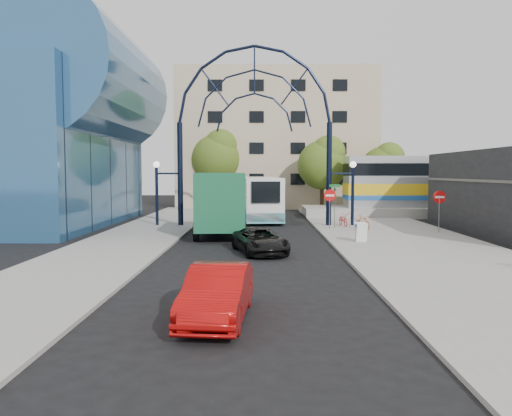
{
  "coord_description": "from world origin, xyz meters",
  "views": [
    {
      "loc": [
        0.46,
        -19.53,
        3.71
      ],
      "look_at": [
        0.19,
        6.0,
        1.85
      ],
      "focal_mm": 35.0,
      "sensor_mm": 36.0,
      "label": 1
    }
  ],
  "objects_px": {
    "stop_sign": "(330,199)",
    "tree_north_a": "(324,162)",
    "tree_north_b": "(218,156)",
    "city_bus": "(260,197)",
    "green_truck": "(221,204)",
    "street_name_sign": "(335,196)",
    "bike_near_b": "(363,222)",
    "bike_near_a": "(343,219)",
    "sandwich_board": "(361,230)",
    "black_suv": "(260,241)",
    "gateway_arch": "(254,99)",
    "tree_north_c": "(384,166)",
    "red_sedan": "(218,293)",
    "do_not_enter_sign": "(439,201)",
    "train_car": "(497,182)"
  },
  "relations": [
    {
      "from": "city_bus",
      "to": "tree_north_c",
      "type": "bearing_deg",
      "value": 30.25
    },
    {
      "from": "train_car",
      "to": "city_bus",
      "type": "bearing_deg",
      "value": -173.96
    },
    {
      "from": "stop_sign",
      "to": "sandwich_board",
      "type": "xyz_separation_m",
      "value": [
        0.8,
        -6.02,
        -1.25
      ]
    },
    {
      "from": "bike_near_a",
      "to": "red_sedan",
      "type": "bearing_deg",
      "value": -115.41
    },
    {
      "from": "gateway_arch",
      "to": "tree_north_a",
      "type": "bearing_deg",
      "value": 62.83
    },
    {
      "from": "stop_sign",
      "to": "bike_near_a",
      "type": "bearing_deg",
      "value": 53.66
    },
    {
      "from": "bike_near_a",
      "to": "bike_near_b",
      "type": "relative_size",
      "value": 1.14
    },
    {
      "from": "sandwich_board",
      "to": "bike_near_a",
      "type": "height_order",
      "value": "sandwich_board"
    },
    {
      "from": "sandwich_board",
      "to": "city_bus",
      "type": "relative_size",
      "value": 0.08
    },
    {
      "from": "train_car",
      "to": "green_truck",
      "type": "distance_m",
      "value": 25.37
    },
    {
      "from": "train_car",
      "to": "tree_north_a",
      "type": "bearing_deg",
      "value": 164.2
    },
    {
      "from": "stop_sign",
      "to": "tree_north_a",
      "type": "relative_size",
      "value": 0.36
    },
    {
      "from": "sandwich_board",
      "to": "do_not_enter_sign",
      "type": "bearing_deg",
      "value": 36.68
    },
    {
      "from": "stop_sign",
      "to": "tree_north_b",
      "type": "relative_size",
      "value": 0.31
    },
    {
      "from": "bike_near_a",
      "to": "black_suv",
      "type": "bearing_deg",
      "value": -125.56
    },
    {
      "from": "gateway_arch",
      "to": "tree_north_c",
      "type": "distance_m",
      "value": 18.95
    },
    {
      "from": "train_car",
      "to": "bike_near_a",
      "type": "distance_m",
      "value": 16.59
    },
    {
      "from": "do_not_enter_sign",
      "to": "tree_north_c",
      "type": "relative_size",
      "value": 0.38
    },
    {
      "from": "gateway_arch",
      "to": "city_bus",
      "type": "height_order",
      "value": "gateway_arch"
    },
    {
      "from": "tree_north_c",
      "to": "bike_near_b",
      "type": "xyz_separation_m",
      "value": [
        -5.35,
        -16.52,
        -3.71
      ]
    },
    {
      "from": "red_sedan",
      "to": "street_name_sign",
      "type": "bearing_deg",
      "value": 77.63
    },
    {
      "from": "sandwich_board",
      "to": "tree_north_b",
      "type": "bearing_deg",
      "value": 111.59
    },
    {
      "from": "sandwich_board",
      "to": "tree_north_c",
      "type": "xyz_separation_m",
      "value": [
        6.52,
        21.95,
        3.53
      ]
    },
    {
      "from": "gateway_arch",
      "to": "sandwich_board",
      "type": "bearing_deg",
      "value": -55.09
    },
    {
      "from": "tree_north_a",
      "to": "city_bus",
      "type": "relative_size",
      "value": 0.58
    },
    {
      "from": "do_not_enter_sign",
      "to": "black_suv",
      "type": "height_order",
      "value": "do_not_enter_sign"
    },
    {
      "from": "city_bus",
      "to": "green_truck",
      "type": "bearing_deg",
      "value": -105.86
    },
    {
      "from": "gateway_arch",
      "to": "do_not_enter_sign",
      "type": "bearing_deg",
      "value": -19.99
    },
    {
      "from": "tree_north_a",
      "to": "tree_north_c",
      "type": "xyz_separation_m",
      "value": [
        6.0,
        2.0,
        -0.33
      ]
    },
    {
      "from": "tree_north_a",
      "to": "green_truck",
      "type": "distance_m",
      "value": 18.73
    },
    {
      "from": "train_car",
      "to": "tree_north_b",
      "type": "height_order",
      "value": "tree_north_b"
    },
    {
      "from": "do_not_enter_sign",
      "to": "tree_north_c",
      "type": "height_order",
      "value": "tree_north_c"
    },
    {
      "from": "sandwich_board",
      "to": "train_car",
      "type": "distance_m",
      "value": 21.65
    },
    {
      "from": "tree_north_a",
      "to": "red_sedan",
      "type": "bearing_deg",
      "value": -101.51
    },
    {
      "from": "sandwich_board",
      "to": "green_truck",
      "type": "xyz_separation_m",
      "value": [
        -7.49,
        3.25,
        1.08
      ]
    },
    {
      "from": "train_car",
      "to": "green_truck",
      "type": "xyz_separation_m",
      "value": [
        -21.89,
        -12.77,
        -1.08
      ]
    },
    {
      "from": "do_not_enter_sign",
      "to": "black_suv",
      "type": "bearing_deg",
      "value": -146.56
    },
    {
      "from": "do_not_enter_sign",
      "to": "tree_north_a",
      "type": "bearing_deg",
      "value": 107.03
    },
    {
      "from": "gateway_arch",
      "to": "city_bus",
      "type": "distance_m",
      "value": 9.06
    },
    {
      "from": "stop_sign",
      "to": "tree_north_c",
      "type": "distance_m",
      "value": 17.68
    },
    {
      "from": "black_suv",
      "to": "bike_near_b",
      "type": "height_order",
      "value": "black_suv"
    },
    {
      "from": "do_not_enter_sign",
      "to": "sandwich_board",
      "type": "relative_size",
      "value": 2.51
    },
    {
      "from": "street_name_sign",
      "to": "bike_near_b",
      "type": "xyz_separation_m",
      "value": [
        1.57,
        -1.2,
        -1.56
      ]
    },
    {
      "from": "green_truck",
      "to": "black_suv",
      "type": "xyz_separation_m",
      "value": [
        2.3,
        -6.23,
        -1.24
      ]
    },
    {
      "from": "street_name_sign",
      "to": "train_car",
      "type": "xyz_separation_m",
      "value": [
        14.8,
        9.4,
        0.77
      ]
    },
    {
      "from": "stop_sign",
      "to": "do_not_enter_sign",
      "type": "distance_m",
      "value": 6.51
    },
    {
      "from": "train_car",
      "to": "tree_north_c",
      "type": "distance_m",
      "value": 9.95
    },
    {
      "from": "tree_north_a",
      "to": "bike_near_a",
      "type": "height_order",
      "value": "tree_north_a"
    },
    {
      "from": "black_suv",
      "to": "bike_near_b",
      "type": "relative_size",
      "value": 2.79
    },
    {
      "from": "tree_north_a",
      "to": "tree_north_b",
      "type": "relative_size",
      "value": 0.88
    }
  ]
}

